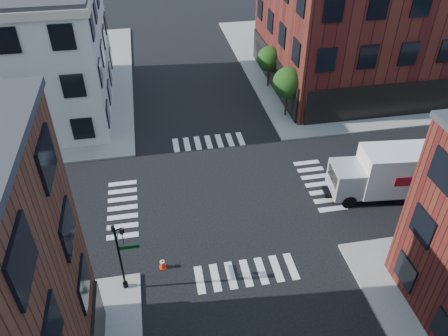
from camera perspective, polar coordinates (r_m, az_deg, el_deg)
name	(u,v)px	position (r m, az deg, el deg)	size (l,w,h in m)	color
ground	(224,196)	(30.66, 0.00, -3.64)	(120.00, 120.00, 0.00)	black
sidewalk_ne	(370,58)	(54.45, 18.49, 13.50)	(30.00, 30.00, 0.15)	gray
building_ne	(400,20)	(48.23, 21.98, 17.48)	(25.00, 16.00, 12.00)	#431210
tree_near	(289,84)	(38.80, 8.45, 10.79)	(2.69, 2.69, 4.49)	black
tree_far	(270,60)	(44.12, 6.03, 13.83)	(2.43, 2.43, 4.07)	black
signal_pole	(120,251)	(23.66, -13.39, -10.47)	(1.29, 1.24, 4.60)	black
box_truck	(393,173)	(31.72, 21.15, -0.56)	(8.32, 3.22, 3.69)	silver
traffic_cone	(162,263)	(26.04, -8.05, -12.23)	(0.39, 0.39, 0.72)	#F52D0A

